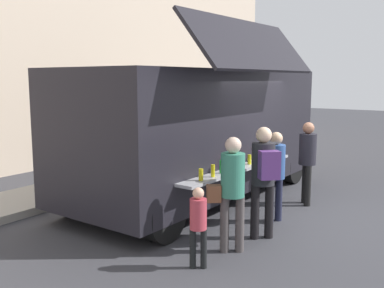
{
  "coord_description": "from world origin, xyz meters",
  "views": [
    {
      "loc": [
        -7.84,
        -2.98,
        2.54
      ],
      "look_at": [
        -0.96,
        1.8,
        1.3
      ],
      "focal_mm": 41.18,
      "sensor_mm": 36.0,
      "label": 1
    }
  ],
  "objects_px": {
    "trash_bin": "(206,145)",
    "customer_extra_browsing": "(307,156)",
    "food_truck_main": "(199,129)",
    "customer_front_ordering": "(275,169)",
    "customer_rear_waiting": "(232,185)",
    "customer_mid_with_backpack": "(264,172)",
    "child_near_queue": "(198,220)"
  },
  "relations": [
    {
      "from": "trash_bin",
      "to": "customer_extra_browsing",
      "type": "xyz_separation_m",
      "value": [
        -3.03,
        -4.41,
        0.53
      ]
    },
    {
      "from": "customer_extra_browsing",
      "to": "trash_bin",
      "type": "bearing_deg",
      "value": -68.2
    },
    {
      "from": "food_truck_main",
      "to": "customer_extra_browsing",
      "type": "xyz_separation_m",
      "value": [
        0.82,
        -2.09,
        -0.49
      ]
    },
    {
      "from": "food_truck_main",
      "to": "customer_front_ordering",
      "type": "relative_size",
      "value": 3.93
    },
    {
      "from": "food_truck_main",
      "to": "customer_rear_waiting",
      "type": "distance_m",
      "value": 3.09
    },
    {
      "from": "customer_mid_with_backpack",
      "to": "customer_extra_browsing",
      "type": "height_order",
      "value": "customer_mid_with_backpack"
    },
    {
      "from": "trash_bin",
      "to": "child_near_queue",
      "type": "height_order",
      "value": "child_near_queue"
    },
    {
      "from": "trash_bin",
      "to": "customer_front_ordering",
      "type": "height_order",
      "value": "customer_front_ordering"
    },
    {
      "from": "customer_mid_with_backpack",
      "to": "customer_rear_waiting",
      "type": "relative_size",
      "value": 1.05
    },
    {
      "from": "trash_bin",
      "to": "customer_front_ordering",
      "type": "relative_size",
      "value": 0.59
    },
    {
      "from": "customer_mid_with_backpack",
      "to": "child_near_queue",
      "type": "relative_size",
      "value": 1.61
    },
    {
      "from": "customer_extra_browsing",
      "to": "customer_rear_waiting",
      "type": "bearing_deg",
      "value": 56.04
    },
    {
      "from": "customer_front_ordering",
      "to": "customer_rear_waiting",
      "type": "bearing_deg",
      "value": 109.82
    },
    {
      "from": "child_near_queue",
      "to": "trash_bin",
      "type": "bearing_deg",
      "value": -1.8
    },
    {
      "from": "customer_rear_waiting",
      "to": "child_near_queue",
      "type": "height_order",
      "value": "customer_rear_waiting"
    },
    {
      "from": "customer_front_ordering",
      "to": "customer_extra_browsing",
      "type": "xyz_separation_m",
      "value": [
        1.41,
        -0.07,
        0.04
      ]
    },
    {
      "from": "customer_extra_browsing",
      "to": "child_near_queue",
      "type": "bearing_deg",
      "value": 54.93
    },
    {
      "from": "customer_rear_waiting",
      "to": "child_near_queue",
      "type": "distance_m",
      "value": 0.83
    },
    {
      "from": "customer_rear_waiting",
      "to": "food_truck_main",
      "type": "bearing_deg",
      "value": 2.58
    },
    {
      "from": "customer_extra_browsing",
      "to": "child_near_queue",
      "type": "relative_size",
      "value": 1.5
    },
    {
      "from": "trash_bin",
      "to": "customer_mid_with_backpack",
      "type": "bearing_deg",
      "value": -139.56
    },
    {
      "from": "customer_rear_waiting",
      "to": "child_near_queue",
      "type": "xyz_separation_m",
      "value": [
        -0.75,
        0.08,
        -0.35
      ]
    },
    {
      "from": "customer_mid_with_backpack",
      "to": "customer_rear_waiting",
      "type": "bearing_deg",
      "value": 123.85
    },
    {
      "from": "customer_front_ordering",
      "to": "trash_bin",
      "type": "bearing_deg",
      "value": -27.86
    },
    {
      "from": "customer_mid_with_backpack",
      "to": "trash_bin",
      "type": "bearing_deg",
      "value": -3.96
    },
    {
      "from": "trash_bin",
      "to": "customer_front_ordering",
      "type": "xyz_separation_m",
      "value": [
        -4.44,
        -4.34,
        0.48
      ]
    },
    {
      "from": "trash_bin",
      "to": "customer_mid_with_backpack",
      "type": "xyz_separation_m",
      "value": [
        -5.34,
        -4.55,
        0.62
      ]
    },
    {
      "from": "customer_front_ordering",
      "to": "customer_mid_with_backpack",
      "type": "relative_size",
      "value": 0.9
    },
    {
      "from": "trash_bin",
      "to": "customer_front_ordering",
      "type": "distance_m",
      "value": 6.23
    },
    {
      "from": "food_truck_main",
      "to": "child_near_queue",
      "type": "bearing_deg",
      "value": -144.89
    },
    {
      "from": "food_truck_main",
      "to": "child_near_queue",
      "type": "height_order",
      "value": "food_truck_main"
    },
    {
      "from": "customer_front_ordering",
      "to": "customer_extra_browsing",
      "type": "bearing_deg",
      "value": -75.05
    }
  ]
}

